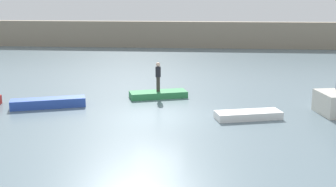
{
  "coord_description": "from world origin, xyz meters",
  "views": [
    {
      "loc": [
        2.36,
        -21.48,
        6.19
      ],
      "look_at": [
        0.26,
        2.64,
        0.61
      ],
      "focal_mm": 47.03,
      "sensor_mm": 36.0,
      "label": 1
    }
  ],
  "objects_px": {
    "rowboat_green": "(158,94)",
    "rowboat_white": "(248,115)",
    "rowboat_blue": "(48,103)",
    "person_dark_shirt": "(158,75)"
  },
  "relations": [
    {
      "from": "rowboat_green",
      "to": "person_dark_shirt",
      "type": "bearing_deg",
      "value": 0.0
    },
    {
      "from": "rowboat_white",
      "to": "rowboat_blue",
      "type": "bearing_deg",
      "value": 157.39
    },
    {
      "from": "rowboat_green",
      "to": "rowboat_white",
      "type": "bearing_deg",
      "value": -58.24
    },
    {
      "from": "rowboat_blue",
      "to": "rowboat_white",
      "type": "distance_m",
      "value": 10.86
    },
    {
      "from": "rowboat_white",
      "to": "rowboat_green",
      "type": "bearing_deg",
      "value": 124.61
    },
    {
      "from": "rowboat_blue",
      "to": "person_dark_shirt",
      "type": "height_order",
      "value": "person_dark_shirt"
    },
    {
      "from": "rowboat_blue",
      "to": "rowboat_white",
      "type": "height_order",
      "value": "rowboat_blue"
    },
    {
      "from": "rowboat_green",
      "to": "person_dark_shirt",
      "type": "xyz_separation_m",
      "value": [
        0.0,
        0.0,
        1.18
      ]
    },
    {
      "from": "rowboat_white",
      "to": "person_dark_shirt",
      "type": "height_order",
      "value": "person_dark_shirt"
    },
    {
      "from": "rowboat_green",
      "to": "rowboat_white",
      "type": "relative_size",
      "value": 1.03
    }
  ]
}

